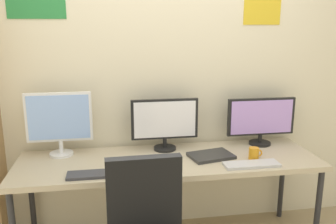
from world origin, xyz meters
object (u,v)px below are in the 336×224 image
object	(u,v)px
keyboard_right	(251,164)
laptop_closed	(211,156)
monitor_right	(261,119)
computer_mouse	(162,166)
desk	(169,165)
monitor_left	(59,121)
monitor_center	(165,122)
keyboard_left	(92,174)
coffee_mug	(254,153)

from	to	relation	value
keyboard_right	laptop_closed	distance (m)	0.32
monitor_right	computer_mouse	bearing A→B (deg)	-156.22
desk	monitor_right	distance (m)	0.88
monitor_left	monitor_center	world-z (taller)	monitor_left
keyboard_left	computer_mouse	distance (m)	0.49
monitor_center	keyboard_left	world-z (taller)	monitor_center
keyboard_right	coffee_mug	xyz separation A→B (m)	(0.07, 0.12, 0.04)
desk	laptop_closed	distance (m)	0.33
monitor_right	desk	bearing A→B (deg)	-165.29
monitor_center	monitor_right	world-z (taller)	monitor_center
monitor_center	coffee_mug	size ratio (longest dim) A/B	5.04
monitor_left	keyboard_left	xyz separation A→B (m)	(0.25, -0.44, -0.26)
desk	monitor_center	size ratio (longest dim) A/B	4.23
computer_mouse	laptop_closed	world-z (taller)	computer_mouse
monitor_left	laptop_closed	xyz separation A→B (m)	(1.13, -0.23, -0.26)
monitor_right	coffee_mug	xyz separation A→B (m)	(-0.18, -0.32, -0.17)
monitor_left	monitor_right	size ratio (longest dim) A/B	0.86
keyboard_left	computer_mouse	world-z (taller)	computer_mouse
monitor_right	keyboard_right	world-z (taller)	monitor_right
coffee_mug	monitor_left	bearing A→B (deg)	167.30
monitor_center	laptop_closed	distance (m)	0.45
keyboard_left	monitor_center	bearing A→B (deg)	38.30
coffee_mug	computer_mouse	bearing A→B (deg)	-174.57
desk	laptop_closed	size ratio (longest dim) A/B	7.06
monitor_left	coffee_mug	xyz separation A→B (m)	(1.44, -0.32, -0.23)
keyboard_left	laptop_closed	xyz separation A→B (m)	(0.88, 0.21, 0.00)
desk	keyboard_right	world-z (taller)	keyboard_right
desk	monitor_right	bearing A→B (deg)	14.71
keyboard_right	coffee_mug	world-z (taller)	coffee_mug
monitor_left	monitor_center	size ratio (longest dim) A/B	0.92
laptop_closed	monitor_right	bearing A→B (deg)	13.01
monitor_center	coffee_mug	xyz separation A→B (m)	(0.63, -0.32, -0.18)
monitor_left	monitor_right	distance (m)	1.62
monitor_left	computer_mouse	xyz separation A→B (m)	(0.73, -0.39, -0.26)
monitor_left	computer_mouse	world-z (taller)	monitor_left
monitor_center	monitor_left	bearing A→B (deg)	180.00
keyboard_right	laptop_closed	bearing A→B (deg)	138.60
laptop_closed	computer_mouse	bearing A→B (deg)	-170.54
keyboard_right	laptop_closed	xyz separation A→B (m)	(-0.24, 0.21, 0.00)
keyboard_right	monitor_right	bearing A→B (deg)	60.63
desk	keyboard_right	bearing A→B (deg)	-22.33
monitor_right	coffee_mug	distance (m)	0.41
monitor_right	computer_mouse	xyz separation A→B (m)	(-0.89, -0.39, -0.20)
keyboard_left	monitor_left	bearing A→B (deg)	119.37
monitor_left	monitor_right	world-z (taller)	monitor_left
laptop_closed	keyboard_left	bearing A→B (deg)	-178.86
keyboard_left	keyboard_right	distance (m)	1.12
monitor_left	keyboard_left	size ratio (longest dim) A/B	1.48
desk	computer_mouse	size ratio (longest dim) A/B	23.52
monitor_center	keyboard_right	distance (m)	0.75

